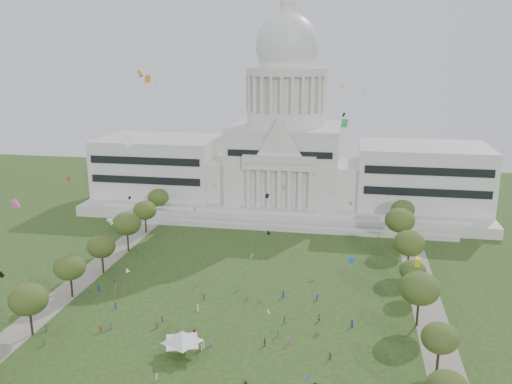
{
  "coord_description": "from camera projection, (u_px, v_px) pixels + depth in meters",
  "views": [
    {
      "loc": [
        27.12,
        -105.03,
        63.89
      ],
      "look_at": [
        0.0,
        45.0,
        24.0
      ],
      "focal_mm": 38.0,
      "sensor_mm": 36.0,
      "label": 1
    }
  ],
  "objects": [
    {
      "name": "ground",
      "position": [
        220.0,
        346.0,
        120.83
      ],
      "size": [
        400.0,
        400.0,
        0.0
      ],
      "primitive_type": "plane",
      "color": "#29421A",
      "rests_on": "ground"
    },
    {
      "name": "person_10",
      "position": [
        285.0,
        320.0,
        130.76
      ],
      "size": [
        0.68,
        1.09,
        1.77
      ],
      "primitive_type": "imported",
      "rotation": [
        0.0,
        0.0,
        1.46
      ],
      "color": "olive",
      "rests_on": "ground"
    },
    {
      "name": "row_tree_r_2",
      "position": [
        420.0,
        288.0,
        127.38
      ],
      "size": [
        9.55,
        9.55,
        13.58
      ],
      "color": "black",
      "rests_on": "ground"
    },
    {
      "name": "event_tent",
      "position": [
        182.0,
        337.0,
        116.72
      ],
      "size": [
        12.01,
        12.01,
        5.29
      ],
      "color": "#4C4C4C",
      "rests_on": "ground"
    },
    {
      "name": "row_tree_l_2",
      "position": [
        70.0,
        267.0,
        142.9
      ],
      "size": [
        8.42,
        8.42,
        11.97
      ],
      "color": "black",
      "rests_on": "ground"
    },
    {
      "name": "path_left",
      "position": [
        85.0,
        277.0,
        157.65
      ],
      "size": [
        8.0,
        160.0,
        0.04
      ],
      "primitive_type": "cube",
      "color": "gray",
      "rests_on": "ground"
    },
    {
      "name": "row_tree_l_4",
      "position": [
        127.0,
        224.0,
        175.95
      ],
      "size": [
        9.29,
        9.29,
        13.21
      ],
      "color": "black",
      "rests_on": "ground"
    },
    {
      "name": "person_5",
      "position": [
        195.0,
        333.0,
        124.61
      ],
      "size": [
        1.85,
        1.68,
        1.94
      ],
      "primitive_type": "imported",
      "rotation": [
        0.0,
        0.0,
        2.46
      ],
      "color": "#B21E1E",
      "rests_on": "ground"
    },
    {
      "name": "row_tree_r_5",
      "position": [
        400.0,
        220.0,
        177.66
      ],
      "size": [
        9.82,
        9.82,
        13.96
      ],
      "color": "black",
      "rests_on": "ground"
    },
    {
      "name": "kite_swarm",
      "position": [
        219.0,
        216.0,
        119.47
      ],
      "size": [
        83.23,
        108.18,
        57.21
      ],
      "color": "black",
      "rests_on": "ground"
    },
    {
      "name": "person_4",
      "position": [
        265.0,
        342.0,
        120.61
      ],
      "size": [
        0.77,
        1.18,
        1.87
      ],
      "primitive_type": "imported",
      "rotation": [
        0.0,
        0.0,
        4.87
      ],
      "color": "#4C4C51",
      "rests_on": "ground"
    },
    {
      "name": "person_11",
      "position": [
        246.0,
        384.0,
        105.54
      ],
      "size": [
        1.73,
        0.99,
        1.76
      ],
      "primitive_type": "imported",
      "rotation": [
        0.0,
        0.0,
        2.92
      ],
      "color": "#4C4C51",
      "rests_on": "ground"
    },
    {
      "name": "row_tree_l_6",
      "position": [
        158.0,
        197.0,
        211.66
      ],
      "size": [
        8.19,
        8.19,
        11.64
      ],
      "color": "black",
      "rests_on": "ground"
    },
    {
      "name": "row_tree_r_4",
      "position": [
        409.0,
        243.0,
        158.42
      ],
      "size": [
        9.19,
        9.19,
        13.06
      ],
      "color": "black",
      "rests_on": "ground"
    },
    {
      "name": "person_9",
      "position": [
        289.0,
        341.0,
        121.26
      ],
      "size": [
        0.95,
        1.29,
        1.8
      ],
      "primitive_type": "imported",
      "rotation": [
        0.0,
        0.0,
        1.23
      ],
      "color": "#994C8C",
      "rests_on": "ground"
    },
    {
      "name": "person_0",
      "position": [
        352.0,
        323.0,
        129.09
      ],
      "size": [
        0.95,
        1.05,
        1.8
      ],
      "primitive_type": "imported",
      "rotation": [
        0.0,
        0.0,
        5.27
      ],
      "color": "navy",
      "rests_on": "ground"
    },
    {
      "name": "row_tree_l_3",
      "position": [
        101.0,
        247.0,
        158.63
      ],
      "size": [
        8.12,
        8.12,
        11.55
      ],
      "color": "black",
      "rests_on": "ground"
    },
    {
      "name": "person_7",
      "position": [
        156.0,
        377.0,
        107.74
      ],
      "size": [
        0.76,
        0.78,
        1.74
      ],
      "primitive_type": "imported",
      "rotation": [
        0.0,
        0.0,
        4.02
      ],
      "color": "silver",
      "rests_on": "ground"
    },
    {
      "name": "person_2",
      "position": [
        320.0,
        318.0,
        131.64
      ],
      "size": [
        1.03,
        1.11,
        1.94
      ],
      "primitive_type": "imported",
      "rotation": [
        0.0,
        0.0,
        0.93
      ],
      "color": "olive",
      "rests_on": "ground"
    },
    {
      "name": "distant_crowd",
      "position": [
        175.0,
        308.0,
        136.98
      ],
      "size": [
        66.79,
        37.36,
        1.93
      ],
      "color": "#4C4C51",
      "rests_on": "ground"
    },
    {
      "name": "path_right",
      "position": [
        427.0,
        303.0,
        141.13
      ],
      "size": [
        8.0,
        160.0,
        0.04
      ],
      "primitive_type": "cube",
      "color": "gray",
      "rests_on": "ground"
    },
    {
      "name": "capitol",
      "position": [
        286.0,
        155.0,
        223.33
      ],
      "size": [
        160.0,
        64.5,
        91.3
      ],
      "color": "silver",
      "rests_on": "ground"
    },
    {
      "name": "row_tree_l_1",
      "position": [
        29.0,
        299.0,
        123.33
      ],
      "size": [
        8.86,
        8.86,
        12.59
      ],
      "color": "black",
      "rests_on": "ground"
    },
    {
      "name": "row_tree_r_6",
      "position": [
        403.0,
        210.0,
        194.67
      ],
      "size": [
        8.42,
        8.42,
        11.97
      ],
      "color": "black",
      "rests_on": "ground"
    },
    {
      "name": "person_8",
      "position": [
        162.0,
        319.0,
        131.29
      ],
      "size": [
        0.77,
        0.54,
        1.48
      ],
      "primitive_type": "imported",
      "rotation": [
        0.0,
        0.0,
        3.27
      ],
      "color": "olive",
      "rests_on": "ground"
    },
    {
      "name": "row_tree_r_3",
      "position": [
        413.0,
        271.0,
        144.23
      ],
      "size": [
        7.01,
        7.01,
        9.98
      ],
      "color": "black",
      "rests_on": "ground"
    },
    {
      "name": "row_tree_l_5",
      "position": [
        145.0,
        210.0,
        194.09
      ],
      "size": [
        8.33,
        8.33,
        11.85
      ],
      "color": "black",
      "rests_on": "ground"
    },
    {
      "name": "person_3",
      "position": [
        278.0,
        333.0,
        124.73
      ],
      "size": [
        0.94,
        1.33,
        1.86
      ],
      "primitive_type": "imported",
      "rotation": [
        0.0,
        0.0,
        5.0
      ],
      "color": "#33723F",
      "rests_on": "ground"
    },
    {
      "name": "row_tree_r_1",
      "position": [
        440.0,
        338.0,
        109.27
      ],
      "size": [
        7.58,
        7.58,
        10.78
      ],
      "color": "black",
      "rests_on": "ground"
    }
  ]
}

